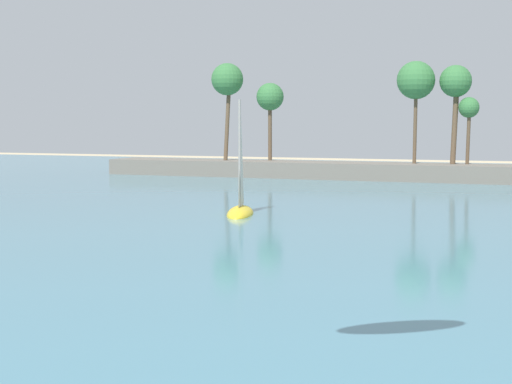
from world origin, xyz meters
TOP-DOWN VIEW (x-y plane):
  - sea at (0.00, 65.72)m, footprint 220.00×111.68m
  - palm_headland at (-0.78, 81.73)m, footprint 86.54×6.00m
  - sailboat_far_left at (-12.85, 46.08)m, footprint 3.22×5.81m

SIDE VIEW (x-z plane):
  - sea at x=0.00m, z-range 0.00..0.06m
  - sailboat_far_left at x=-12.85m, z-range -3.24..4.82m
  - palm_headland at x=-0.78m, z-range -3.41..9.35m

